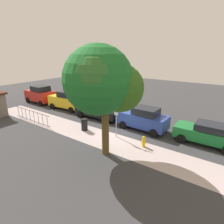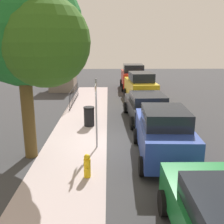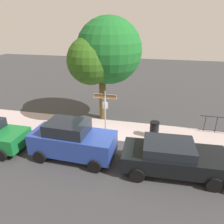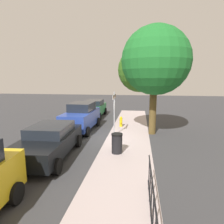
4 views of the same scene
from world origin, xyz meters
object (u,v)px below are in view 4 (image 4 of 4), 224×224
object	(u,v)px
fire_hydrant	(121,122)
car_green	(94,108)
street_sign	(114,105)
trash_bin	(117,143)
shade_tree	(154,62)
car_black	(49,141)
car_blue	(81,117)

from	to	relation	value
fire_hydrant	car_green	bearing A→B (deg)	-139.78
fire_hydrant	street_sign	bearing A→B (deg)	-4.69
trash_bin	shade_tree	bearing A→B (deg)	151.39
shade_tree	car_green	xyz separation A→B (m)	(-5.24, -5.07, -3.79)
car_green	car_black	xyz separation A→B (m)	(9.60, 0.16, -0.03)
car_green	car_blue	size ratio (longest dim) A/B	1.02
car_blue	fire_hydrant	world-z (taller)	car_blue
car_blue	trash_bin	xyz separation A→B (m)	(3.87, 2.96, -0.47)
fire_hydrant	car_black	bearing A→B (deg)	-23.88
car_green	car_black	distance (m)	9.60
shade_tree	car_blue	world-z (taller)	shade_tree
shade_tree	trash_bin	distance (m)	5.67
car_green	street_sign	bearing A→B (deg)	24.83
car_black	street_sign	bearing A→B (deg)	143.42
car_blue	car_black	bearing A→B (deg)	1.01
shade_tree	car_blue	bearing A→B (deg)	-95.15
car_black	fire_hydrant	bearing A→B (deg)	153.58
street_sign	shade_tree	size ratio (longest dim) A/B	0.42
car_green	trash_bin	world-z (taller)	car_green
fire_hydrant	car_blue	bearing A→B (deg)	-62.57
fire_hydrant	trash_bin	size ratio (longest dim) A/B	0.80
street_sign	fire_hydrant	xyz separation A→B (m)	(-2.42, 0.20, -1.56)
car_black	car_blue	bearing A→B (deg)	176.57
trash_bin	fire_hydrant	bearing A→B (deg)	-176.73
car_black	car_green	bearing A→B (deg)	178.44
street_sign	shade_tree	bearing A→B (deg)	104.32
car_green	car_black	bearing A→B (deg)	1.03
shade_tree	fire_hydrant	world-z (taller)	shade_tree
fire_hydrant	shade_tree	bearing A→B (deg)	50.18
shade_tree	car_green	distance (m)	8.22
car_green	car_blue	xyz separation A→B (m)	(4.80, 0.24, 0.15)
car_green	fire_hydrant	bearing A→B (deg)	40.27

